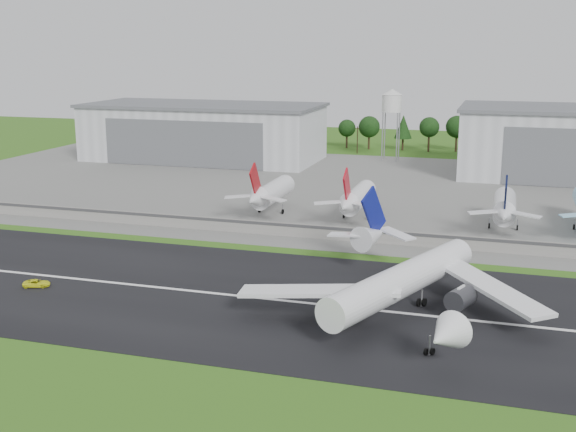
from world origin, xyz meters
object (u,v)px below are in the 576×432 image
(parked_jet_red_b, at_px, (356,199))
(parked_jet_navy, at_px, (505,207))
(parked_jet_red_a, at_px, (269,193))
(main_airliner, at_px, (403,288))
(ground_vehicle, at_px, (37,283))

(parked_jet_red_b, xyz_separation_m, parked_jet_navy, (38.77, 0.01, 0.08))
(parked_jet_red_a, bearing_deg, parked_jet_navy, -0.00)
(main_airliner, bearing_deg, parked_jet_navy, -81.90)
(parked_jet_navy, bearing_deg, ground_vehicle, -140.16)
(ground_vehicle, relative_size, parked_jet_red_a, 0.17)
(parked_jet_navy, bearing_deg, parked_jet_red_a, 180.00)
(parked_jet_red_a, height_order, parked_jet_red_b, parked_jet_red_a)
(parked_jet_red_a, bearing_deg, parked_jet_red_b, -0.04)
(ground_vehicle, xyz_separation_m, parked_jet_red_b, (48.91, 73.14, 5.28))
(parked_jet_navy, bearing_deg, parked_jet_red_b, -179.98)
(main_airliner, xyz_separation_m, parked_jet_red_b, (-22.32, 66.96, 1.21))
(ground_vehicle, distance_m, parked_jet_navy, 114.31)
(ground_vehicle, bearing_deg, parked_jet_red_b, -54.05)
(parked_jet_red_a, xyz_separation_m, parked_jet_red_b, (24.70, -0.02, -0.10))
(main_airliner, height_order, parked_jet_red_a, main_airliner)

